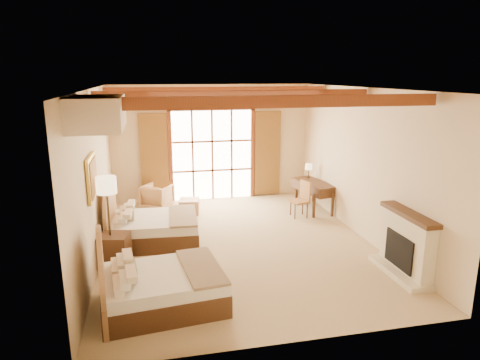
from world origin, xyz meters
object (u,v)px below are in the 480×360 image
object	(u,v)px
bed_near	(153,285)
armchair	(157,196)
bed_far	(147,226)
desk	(314,195)
nightstand	(115,250)

from	to	relation	value
bed_near	armchair	xyz separation A→B (m)	(0.19, 5.03, -0.04)
bed_far	desk	world-z (taller)	bed_far
bed_far	bed_near	bearing A→B (deg)	-84.76
nightstand	desk	size ratio (longest dim) A/B	0.41
bed_near	desk	world-z (taller)	bed_near
bed_far	armchair	size ratio (longest dim) A/B	2.71
bed_near	armchair	world-z (taller)	bed_near
bed_far	armchair	xyz separation A→B (m)	(0.27, 2.39, -0.04)
armchair	bed_near	bearing A→B (deg)	119.06
bed_far	nightstand	world-z (taller)	bed_far
armchair	desk	size ratio (longest dim) A/B	0.48
armchair	desk	xyz separation A→B (m)	(4.01, -0.96, 0.08)
nightstand	bed_near	bearing A→B (deg)	-55.36
nightstand	bed_far	bearing A→B (deg)	72.22
nightstand	armchair	bearing A→B (deg)	88.18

